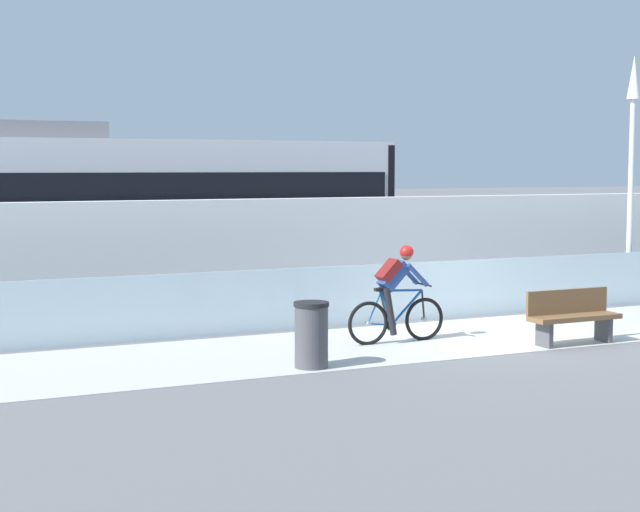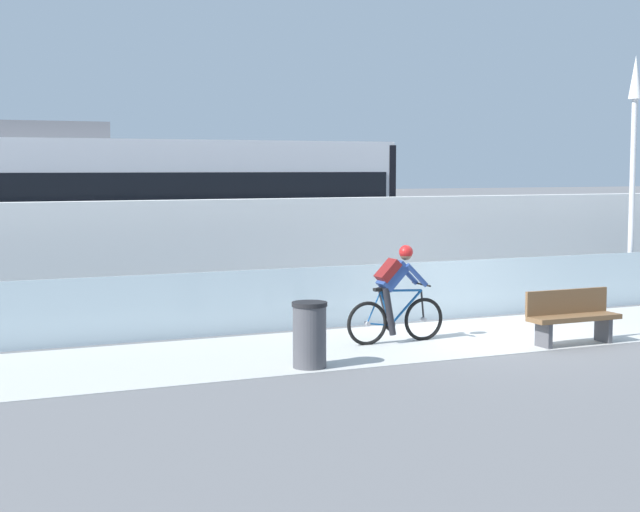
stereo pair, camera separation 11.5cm
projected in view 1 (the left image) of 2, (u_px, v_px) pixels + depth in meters
The scene contains 11 objects.
ground_plane at pixel (492, 335), 16.65m from camera, with size 200.00×200.00×0.00m, color slate.
bike_path_deck at pixel (492, 334), 16.65m from camera, with size 32.00×3.20×0.01m, color beige.
glass_parapet at pixel (437, 290), 18.27m from camera, with size 32.00×0.05×1.11m, color silver.
concrete_barrier_wall at pixel (391, 252), 19.85m from camera, with size 32.00×0.36×2.27m, color white.
tram_rail_near at pixel (339, 293), 22.20m from camera, with size 32.00×0.08×0.01m, color #595654.
tram_rail_far at pixel (313, 286), 23.50m from camera, with size 32.00×0.08×0.01m, color #595654.
tram at pixel (141, 213), 20.86m from camera, with size 11.06×2.54×3.81m.
cyclist_on_bike at pixel (396, 295), 15.79m from camera, with size 1.77×0.58×1.61m.
lamp_post_antenna at pixel (632, 147), 20.33m from camera, with size 0.28×0.28×5.20m.
trash_bin at pixel (311, 335), 13.83m from camera, with size 0.51×0.51×0.96m.
bench at pixel (572, 315), 15.71m from camera, with size 1.60×0.45×0.89m.
Camera 1 is at (-9.53, -13.74, 2.88)m, focal length 54.30 mm.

